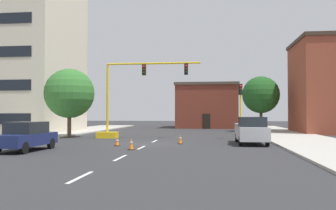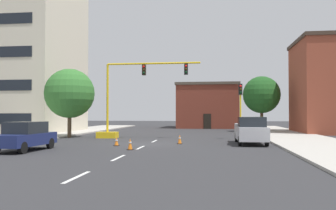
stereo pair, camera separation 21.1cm
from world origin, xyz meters
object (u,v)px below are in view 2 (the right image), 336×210
tree_left_near (70,94)px  traffic_cone_roadside_c (180,139)px  traffic_signal_gantry (120,113)px  pickup_truck_silver (251,131)px  traffic_cone_roadside_a (130,144)px  sedan_navy_near_left (25,136)px  traffic_cone_roadside_b (116,142)px  traffic_light_pole_right (240,99)px  tree_right_far (262,95)px

tree_left_near → traffic_cone_roadside_c: 12.84m
traffic_signal_gantry → pickup_truck_silver: bearing=-24.1°
pickup_truck_silver → traffic_cone_roadside_a: pickup_truck_silver is taller
tree_left_near → sedan_navy_near_left: size_ratio=1.40×
traffic_signal_gantry → traffic_cone_roadside_a: traffic_signal_gantry is taller
traffic_cone_roadside_a → traffic_cone_roadside_c: bearing=60.9°
traffic_cone_roadside_a → traffic_cone_roadside_b: 3.03m
traffic_cone_roadside_b → traffic_cone_roadside_c: 4.70m
traffic_light_pole_right → traffic_cone_roadside_b: traffic_light_pole_right is taller
traffic_light_pole_right → pickup_truck_silver: 5.37m
sedan_navy_near_left → traffic_light_pole_right: bearing=39.9°
traffic_signal_gantry → pickup_truck_silver: 12.23m
traffic_light_pole_right → pickup_truck_silver: traffic_light_pole_right is taller
pickup_truck_silver → traffic_cone_roadside_b: pickup_truck_silver is taller
tree_right_far → pickup_truck_silver: (-3.12, -18.05, -3.54)m
pickup_truck_silver → traffic_cone_roadside_a: bearing=-146.1°
traffic_signal_gantry → traffic_cone_roadside_b: bearing=-77.1°
traffic_light_pole_right → traffic_cone_roadside_b: size_ratio=8.13×
pickup_truck_silver → sedan_navy_near_left: size_ratio=1.18×
sedan_navy_near_left → traffic_signal_gantry: bearing=76.4°
traffic_light_pole_right → traffic_cone_roadside_a: bearing=-126.7°
traffic_cone_roadside_a → traffic_cone_roadside_b: bearing=121.5°
traffic_light_pole_right → pickup_truck_silver: (0.38, -4.71, -2.55)m
sedan_navy_near_left → pickup_truck_silver: bearing=25.4°
traffic_cone_roadside_b → traffic_cone_roadside_c: (4.20, 2.11, 0.05)m
traffic_cone_roadside_c → traffic_cone_roadside_b: bearing=-153.3°
sedan_navy_near_left → traffic_cone_roadside_c: (8.73, 6.06, -0.55)m
traffic_signal_gantry → tree_right_far: (14.22, 13.08, 2.26)m
traffic_cone_roadside_a → traffic_cone_roadside_b: traffic_cone_roadside_a is taller
traffic_signal_gantry → sedan_navy_near_left: bearing=-103.6°
traffic_signal_gantry → tree_right_far: bearing=42.6°
tree_right_far → traffic_cone_roadside_c: (-8.28, -18.57, -4.18)m
traffic_light_pole_right → tree_right_far: size_ratio=0.71×
traffic_light_pole_right → traffic_cone_roadside_c: size_ratio=6.97×
traffic_signal_gantry → sedan_navy_near_left: traffic_signal_gantry is taller
traffic_light_pole_right → traffic_cone_roadside_c: (-4.78, -5.23, -3.19)m
pickup_truck_silver → tree_left_near: bearing=162.1°
traffic_signal_gantry → traffic_cone_roadside_c: bearing=-42.7°
traffic_light_pole_right → tree_left_near: bearing=178.3°
sedan_navy_near_left → traffic_cone_roadside_c: bearing=34.8°
sedan_navy_near_left → traffic_cone_roadside_a: size_ratio=6.43×
tree_left_near → traffic_cone_roadside_b: tree_left_near is taller
traffic_signal_gantry → sedan_navy_near_left: (-2.78, -11.55, -1.38)m
traffic_signal_gantry → tree_right_far: size_ratio=1.38×
tree_right_far → pickup_truck_silver: bearing=-99.8°
traffic_light_pole_right → tree_right_far: 13.82m
tree_left_near → traffic_cone_roadside_b: bearing=-49.4°
traffic_signal_gantry → traffic_cone_roadside_a: (3.33, -10.18, -1.91)m
traffic_signal_gantry → traffic_cone_roadside_c: traffic_signal_gantry is taller
tree_left_near → pickup_truck_silver: 17.14m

